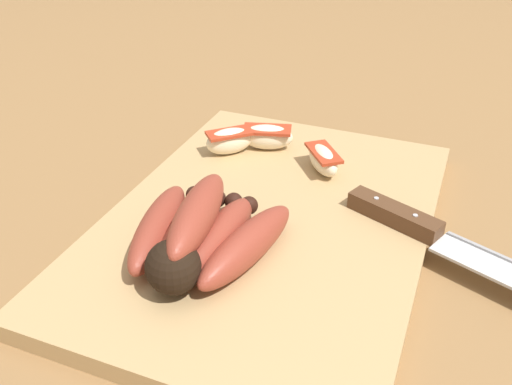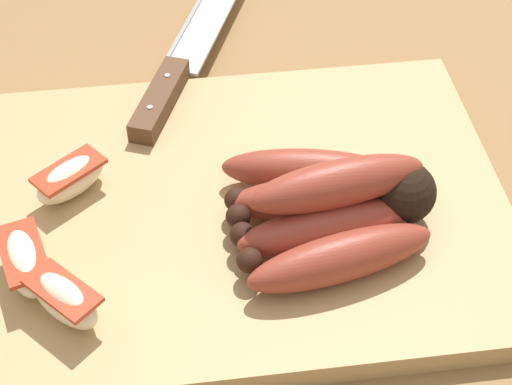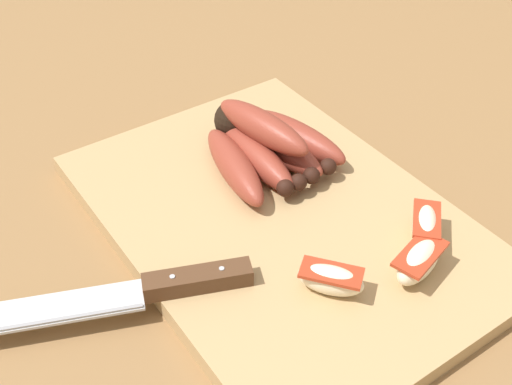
{
  "view_description": "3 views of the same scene",
  "coord_description": "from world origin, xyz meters",
  "px_view_note": "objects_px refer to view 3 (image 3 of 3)",
  "views": [
    {
      "loc": [
        0.46,
        0.18,
        0.35
      ],
      "look_at": [
        -0.01,
        -0.0,
        0.04
      ],
      "focal_mm": 40.12,
      "sensor_mm": 36.0,
      "label": 1
    },
    {
      "loc": [
        -0.03,
        -0.43,
        0.49
      ],
      "look_at": [
        0.03,
        0.0,
        0.04
      ],
      "focal_mm": 58.45,
      "sensor_mm": 36.0,
      "label": 2
    },
    {
      "loc": [
        -0.4,
        0.32,
        0.47
      ],
      "look_at": [
        0.03,
        0.03,
        0.04
      ],
      "focal_mm": 45.66,
      "sensor_mm": 36.0,
      "label": 3
    }
  ],
  "objects_px": {
    "banana_bunch": "(263,144)",
    "apple_wedge_far": "(419,261)",
    "apple_wedge_middle": "(425,227)",
    "chefs_knife": "(145,291)",
    "apple_wedge_near": "(331,279)"
  },
  "relations": [
    {
      "from": "banana_bunch",
      "to": "chefs_knife",
      "type": "relative_size",
      "value": 0.58
    },
    {
      "from": "apple_wedge_near",
      "to": "apple_wedge_far",
      "type": "relative_size",
      "value": 0.92
    },
    {
      "from": "chefs_knife",
      "to": "apple_wedge_middle",
      "type": "bearing_deg",
      "value": -109.43
    },
    {
      "from": "apple_wedge_near",
      "to": "banana_bunch",
      "type": "bearing_deg",
      "value": -17.82
    },
    {
      "from": "banana_bunch",
      "to": "apple_wedge_middle",
      "type": "distance_m",
      "value": 0.2
    },
    {
      "from": "apple_wedge_middle",
      "to": "apple_wedge_far",
      "type": "bearing_deg",
      "value": 127.12
    },
    {
      "from": "apple_wedge_middle",
      "to": "apple_wedge_far",
      "type": "distance_m",
      "value": 0.05
    },
    {
      "from": "chefs_knife",
      "to": "apple_wedge_near",
      "type": "xyz_separation_m",
      "value": [
        -0.09,
        -0.14,
        0.01
      ]
    },
    {
      "from": "banana_bunch",
      "to": "apple_wedge_middle",
      "type": "height_order",
      "value": "banana_bunch"
    },
    {
      "from": "apple_wedge_near",
      "to": "apple_wedge_far",
      "type": "height_order",
      "value": "apple_wedge_far"
    },
    {
      "from": "apple_wedge_near",
      "to": "apple_wedge_middle",
      "type": "distance_m",
      "value": 0.12
    },
    {
      "from": "banana_bunch",
      "to": "apple_wedge_far",
      "type": "distance_m",
      "value": 0.22
    },
    {
      "from": "chefs_knife",
      "to": "apple_wedge_far",
      "type": "bearing_deg",
      "value": -118.55
    },
    {
      "from": "chefs_knife",
      "to": "apple_wedge_near",
      "type": "relative_size",
      "value": 4.28
    },
    {
      "from": "banana_bunch",
      "to": "apple_wedge_middle",
      "type": "xyz_separation_m",
      "value": [
        -0.2,
        -0.06,
        -0.01
      ]
    }
  ]
}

